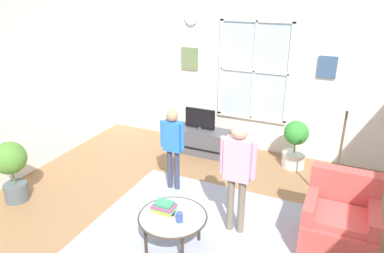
# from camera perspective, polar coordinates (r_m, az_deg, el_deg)

# --- Properties ---
(ground_plane) EXTENTS (6.48, 6.29, 0.02)m
(ground_plane) POSITION_cam_1_polar(r_m,az_deg,el_deg) (4.43, -1.41, -17.89)
(ground_plane) COLOR olive
(back_wall) EXTENTS (5.88, 0.17, 2.83)m
(back_wall) POSITION_cam_1_polar(r_m,az_deg,el_deg) (6.31, 10.04, 8.66)
(back_wall) COLOR silver
(back_wall) RESTS_ON ground_plane
(area_rug) EXTENTS (2.45, 2.33, 0.01)m
(area_rug) POSITION_cam_1_polar(r_m,az_deg,el_deg) (4.55, 0.05, -16.38)
(area_rug) COLOR #999EAD
(area_rug) RESTS_ON ground_plane
(tv_stand) EXTENTS (1.02, 0.43, 0.44)m
(tv_stand) POSITION_cam_1_polar(r_m,az_deg,el_deg) (6.37, 1.26, -2.27)
(tv_stand) COLOR #4C4C51
(tv_stand) RESTS_ON ground_plane
(television) EXTENTS (0.53, 0.08, 0.37)m
(television) POSITION_cam_1_polar(r_m,az_deg,el_deg) (6.21, 1.28, 1.25)
(television) COLOR #4C4C4C
(television) RESTS_ON tv_stand
(armchair) EXTENTS (0.76, 0.74, 0.87)m
(armchair) POSITION_cam_1_polar(r_m,az_deg,el_deg) (4.47, 22.25, -13.96)
(armchair) COLOR #D14C47
(armchair) RESTS_ON ground_plane
(coffee_table) EXTENTS (0.78, 0.78, 0.42)m
(coffee_table) POSITION_cam_1_polar(r_m,az_deg,el_deg) (4.12, -3.08, -14.24)
(coffee_table) COLOR #99B2B7
(coffee_table) RESTS_ON ground_plane
(book_stack) EXTENTS (0.26, 0.18, 0.11)m
(book_stack) POSITION_cam_1_polar(r_m,az_deg,el_deg) (4.16, -4.43, -12.58)
(book_stack) COLOR gold
(book_stack) RESTS_ON coffee_table
(cup) EXTENTS (0.08, 0.08, 0.11)m
(cup) POSITION_cam_1_polar(r_m,az_deg,el_deg) (3.99, -1.99, -14.17)
(cup) COLOR #334C8C
(cup) RESTS_ON coffee_table
(remote_near_books) EXTENTS (0.08, 0.15, 0.02)m
(remote_near_books) POSITION_cam_1_polar(r_m,az_deg,el_deg) (4.15, -2.97, -13.33)
(remote_near_books) COLOR black
(remote_near_books) RESTS_ON coffee_table
(person_pink_shirt) EXTENTS (0.43, 0.19, 1.41)m
(person_pink_shirt) POSITION_cam_1_polar(r_m,az_deg,el_deg) (4.14, 7.28, -6.18)
(person_pink_shirt) COLOR #726656
(person_pink_shirt) RESTS_ON ground_plane
(person_blue_shirt) EXTENTS (0.37, 0.17, 1.22)m
(person_blue_shirt) POSITION_cam_1_polar(r_m,az_deg,el_deg) (5.04, -3.06, -2.26)
(person_blue_shirt) COLOR #333851
(person_blue_shirt) RESTS_ON ground_plane
(potted_plant_by_window) EXTENTS (0.39, 0.39, 0.79)m
(potted_plant_by_window) POSITION_cam_1_polar(r_m,az_deg,el_deg) (6.03, 16.03, -2.48)
(potted_plant_by_window) COLOR silver
(potted_plant_by_window) RESTS_ON ground_plane
(potted_plant_corner) EXTENTS (0.44, 0.44, 0.87)m
(potted_plant_corner) POSITION_cam_1_polar(r_m,az_deg,el_deg) (5.44, -26.74, -5.58)
(potted_plant_corner) COLOR #4C565B
(potted_plant_corner) RESTS_ON ground_plane
(floor_lamp) EXTENTS (0.32, 0.32, 1.66)m
(floor_lamp) POSITION_cam_1_polar(r_m,az_deg,el_deg) (4.71, 23.39, 2.27)
(floor_lamp) COLOR black
(floor_lamp) RESTS_ON ground_plane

